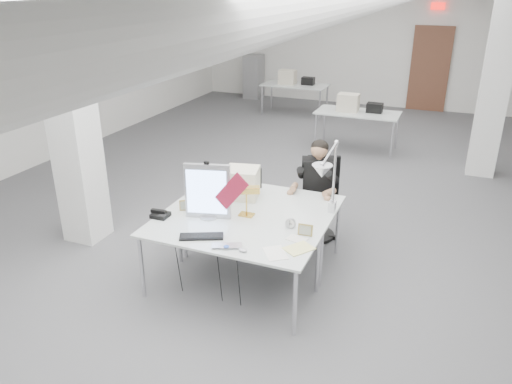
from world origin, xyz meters
TOP-DOWN VIEW (x-y plane):
  - room_shell at (0.04, 0.13)m, footprint 10.04×14.04m
  - desk_main at (0.00, -2.50)m, footprint 1.80×0.90m
  - desk_second at (0.00, -1.60)m, footprint 1.80×0.90m
  - bg_desk_a at (0.20, 3.00)m, footprint 1.60×0.80m
  - bg_desk_b at (-1.80, 5.20)m, footprint 1.60×0.80m
  - filing_cabinet at (-3.50, 6.65)m, footprint 0.45×0.55m
  - office_chair at (0.49, -0.89)m, footprint 0.60×0.60m
  - seated_person at (0.49, -0.94)m, footprint 0.69×0.77m
  - monitor at (-0.35, -2.28)m, footprint 0.49×0.17m
  - pennant at (-0.06, -2.31)m, footprint 0.41×0.06m
  - keyboard at (-0.21, -2.72)m, footprint 0.46×0.31m
  - laptop at (0.12, -2.84)m, footprint 0.34×0.28m
  - mouse at (0.29, -2.82)m, footprint 0.10×0.08m
  - bankers_lamp at (0.01, -2.08)m, footprint 0.36×0.26m
  - desk_phone at (-0.84, -2.47)m, footprint 0.18×0.17m
  - picture_frame_left at (-0.67, -2.20)m, footprint 0.15×0.11m
  - picture_frame_right at (0.74, -2.28)m, footprint 0.15×0.05m
  - desk_clock at (0.55, -2.18)m, footprint 0.12×0.07m
  - paper_stack_a at (0.58, -2.73)m, footprint 0.31×0.33m
  - paper_stack_b at (0.76, -2.57)m, footprint 0.32×0.34m
  - paper_stack_c at (0.69, -2.39)m, footprint 0.22×0.17m
  - beige_monitor at (-0.24, -1.62)m, footprint 0.44×0.42m
  - architect_lamp at (0.85, -1.88)m, footprint 0.45×0.78m

SIDE VIEW (x-z plane):
  - office_chair at x=0.49m, z-range 0.00..0.97m
  - filing_cabinet at x=-3.50m, z-range 0.00..1.20m
  - desk_main at x=0.00m, z-range 0.73..0.75m
  - desk_second at x=0.00m, z-range 0.73..0.75m
  - bg_desk_a at x=0.20m, z-range 0.73..0.75m
  - bg_desk_b at x=-1.80m, z-range 0.73..0.75m
  - paper_stack_a at x=0.58m, z-range 0.76..0.76m
  - paper_stack_c at x=0.69m, z-range 0.76..0.76m
  - paper_stack_b at x=0.76m, z-range 0.76..0.76m
  - keyboard at x=-0.21m, z-range 0.76..0.78m
  - laptop at x=0.12m, z-range 0.76..0.78m
  - mouse at x=0.29m, z-range 0.76..0.79m
  - desk_phone at x=-0.84m, z-range 0.76..0.80m
  - desk_clock at x=0.55m, z-range 0.75..0.86m
  - picture_frame_left at x=-0.67m, z-range 0.75..0.87m
  - picture_frame_right at x=0.74m, z-range 0.75..0.87m
  - seated_person at x=0.49m, z-range 0.41..1.39m
  - beige_monitor at x=-0.24m, z-range 0.75..1.11m
  - bankers_lamp at x=0.01m, z-range 0.76..1.13m
  - monitor at x=-0.35m, z-range 0.75..1.37m
  - pennant at x=-0.06m, z-range 0.90..1.34m
  - architect_lamp at x=0.85m, z-range 0.76..1.71m
  - room_shell at x=0.04m, z-range 0.07..3.31m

